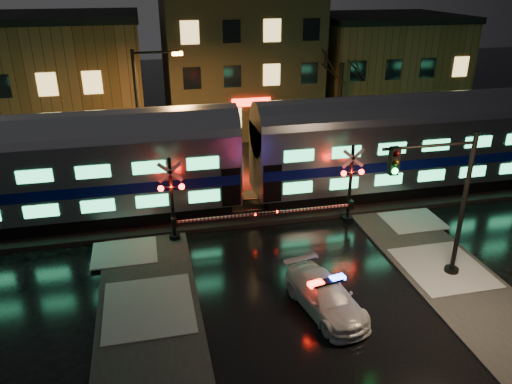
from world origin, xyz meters
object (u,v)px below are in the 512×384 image
at_px(streetlight, 143,113).
at_px(crossing_signal_left, 180,208).
at_px(crossing_signal_right, 344,193).
at_px(police_car, 326,296).
at_px(traffic_light, 442,206).

bearing_deg(streetlight, crossing_signal_left, -78.64).
xyz_separation_m(crossing_signal_right, streetlight, (-9.83, 6.69, 3.09)).
relative_size(police_car, traffic_light, 0.72).
distance_m(crossing_signal_right, crossing_signal_left, 8.48).
distance_m(police_car, streetlight, 15.58).
xyz_separation_m(police_car, streetlight, (-6.38, 13.58, 4.22)).
bearing_deg(streetlight, police_car, -64.82).
bearing_deg(traffic_light, police_car, -164.10).
bearing_deg(crossing_signal_left, traffic_light, -29.00).
height_order(crossing_signal_left, traffic_light, traffic_light).
bearing_deg(crossing_signal_right, streetlight, 145.76).
height_order(crossing_signal_right, streetlight, streetlight).
bearing_deg(crossing_signal_left, crossing_signal_right, -0.01).
distance_m(crossing_signal_right, traffic_light, 6.27).
distance_m(police_car, traffic_light, 6.13).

